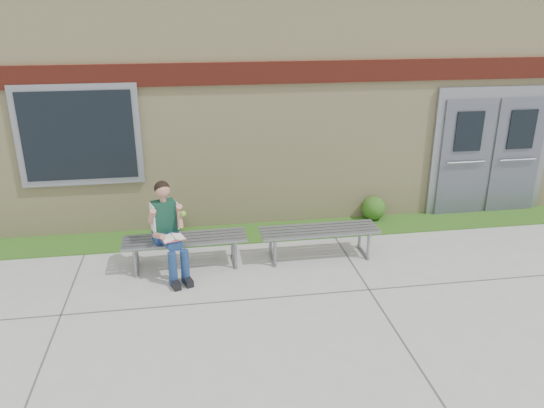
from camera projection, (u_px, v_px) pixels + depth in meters
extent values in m
plane|color=#9E9E99|center=(305.00, 316.00, 6.57)|extent=(80.00, 80.00, 0.00)
cube|color=#284B14|center=(272.00, 232.00, 8.97)|extent=(16.00, 0.80, 0.02)
cube|color=beige|center=(248.00, 84.00, 11.39)|extent=(16.00, 6.00, 4.00)
cube|color=maroon|center=(269.00, 73.00, 8.38)|extent=(16.00, 0.06, 0.35)
cube|color=gray|center=(79.00, 136.00, 8.26)|extent=(1.90, 0.08, 1.60)
cube|color=black|center=(78.00, 136.00, 8.22)|extent=(1.70, 0.04, 1.40)
cube|color=gray|center=(490.00, 151.00, 9.47)|extent=(2.20, 0.08, 2.30)
cube|color=#525763|center=(464.00, 159.00, 9.39)|extent=(0.92, 0.06, 2.10)
cube|color=#525763|center=(516.00, 156.00, 9.53)|extent=(0.92, 0.06, 2.10)
cube|color=gray|center=(185.00, 239.00, 7.66)|extent=(1.79, 0.54, 0.03)
cube|color=gray|center=(136.00, 257.00, 7.65)|extent=(0.06, 0.49, 0.40)
cube|color=gray|center=(234.00, 250.00, 7.85)|extent=(0.06, 0.49, 0.40)
cube|color=gray|center=(319.00, 230.00, 7.95)|extent=(1.79, 0.51, 0.03)
cube|color=gray|center=(273.00, 248.00, 7.94)|extent=(0.05, 0.50, 0.41)
cube|color=gray|center=(364.00, 242.00, 8.14)|extent=(0.05, 0.50, 0.41)
cube|color=navy|center=(165.00, 235.00, 7.55)|extent=(0.39, 0.33, 0.16)
cube|color=#0E3626|center=(164.00, 216.00, 7.42)|extent=(0.36, 0.29, 0.45)
sphere|color=tan|center=(162.00, 190.00, 7.27)|extent=(0.26, 0.26, 0.20)
sphere|color=black|center=(162.00, 188.00, 7.28)|extent=(0.27, 0.27, 0.21)
cylinder|color=navy|center=(165.00, 242.00, 7.29)|extent=(0.27, 0.44, 0.15)
cylinder|color=navy|center=(177.00, 240.00, 7.37)|extent=(0.27, 0.44, 0.15)
cylinder|color=navy|center=(173.00, 269.00, 7.22)|extent=(0.12, 0.12, 0.49)
cylinder|color=navy|center=(185.00, 266.00, 7.29)|extent=(0.12, 0.12, 0.49)
cube|color=black|center=(175.00, 284.00, 7.23)|extent=(0.17, 0.27, 0.10)
cube|color=black|center=(188.00, 281.00, 7.31)|extent=(0.17, 0.27, 0.10)
cylinder|color=tan|center=(152.00, 216.00, 7.27)|extent=(0.15, 0.23, 0.26)
cylinder|color=tan|center=(178.00, 211.00, 7.43)|extent=(0.15, 0.23, 0.26)
cube|color=white|center=(173.00, 237.00, 7.20)|extent=(0.36, 0.30, 0.01)
cube|color=#E15463|center=(173.00, 238.00, 7.20)|extent=(0.36, 0.31, 0.01)
sphere|color=#7AB931|center=(183.00, 214.00, 7.33)|extent=(0.08, 0.08, 0.08)
sphere|color=#284B14|center=(173.00, 222.00, 8.89)|extent=(0.33, 0.33, 0.33)
sphere|color=#284B14|center=(374.00, 208.00, 9.39)|extent=(0.42, 0.42, 0.42)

